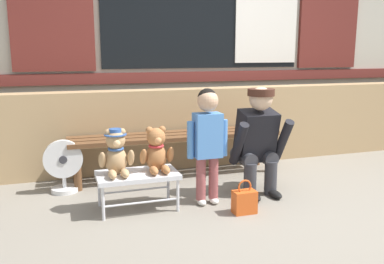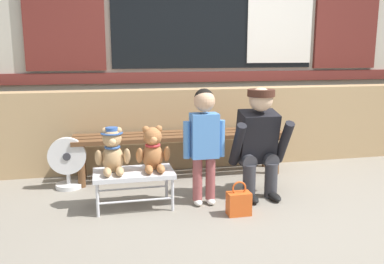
% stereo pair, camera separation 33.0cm
% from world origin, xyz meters
% --- Properties ---
extents(ground_plane, '(60.00, 60.00, 0.00)m').
position_xyz_m(ground_plane, '(0.00, 0.00, 0.00)').
color(ground_plane, gray).
extents(brick_low_wall, '(7.94, 0.25, 0.85)m').
position_xyz_m(brick_low_wall, '(0.00, 1.43, 0.42)').
color(brick_low_wall, tan).
rests_on(brick_low_wall, ground).
extents(shop_facade, '(8.10, 0.26, 3.67)m').
position_xyz_m(shop_facade, '(0.00, 1.94, 1.84)').
color(shop_facade, '#B7B2A3').
rests_on(shop_facade, ground).
extents(wooden_bench_long, '(2.10, 0.40, 0.44)m').
position_xyz_m(wooden_bench_long, '(-0.57, 1.06, 0.37)').
color(wooden_bench_long, brown).
rests_on(wooden_bench_long, ground).
extents(small_display_bench, '(0.64, 0.36, 0.30)m').
position_xyz_m(small_display_bench, '(-1.11, 0.32, 0.27)').
color(small_display_bench, silver).
rests_on(small_display_bench, ground).
extents(teddy_bear_with_hat, '(0.28, 0.27, 0.36)m').
position_xyz_m(teddy_bear_with_hat, '(-1.27, 0.32, 0.47)').
color(teddy_bear_with_hat, tan).
rests_on(teddy_bear_with_hat, small_display_bench).
extents(teddy_bear_plain, '(0.28, 0.26, 0.36)m').
position_xyz_m(teddy_bear_plain, '(-0.95, 0.32, 0.46)').
color(teddy_bear_plain, '#A86B3D').
rests_on(teddy_bear_plain, small_display_bench).
extents(child_standing, '(0.35, 0.18, 0.96)m').
position_xyz_m(child_standing, '(-0.54, 0.26, 0.59)').
color(child_standing, '#994C4C').
rests_on(child_standing, ground).
extents(adult_crouching, '(0.50, 0.49, 0.95)m').
position_xyz_m(adult_crouching, '(-0.02, 0.37, 0.48)').
color(adult_crouching, '#333338').
rests_on(adult_crouching, ground).
extents(handbag_on_ground, '(0.18, 0.11, 0.27)m').
position_xyz_m(handbag_on_ground, '(-0.33, -0.03, 0.10)').
color(handbag_on_ground, '#DB561E').
rests_on(handbag_on_ground, ground).
extents(floor_fan, '(0.34, 0.24, 0.48)m').
position_xyz_m(floor_fan, '(-1.66, 0.91, 0.24)').
color(floor_fan, silver).
rests_on(floor_fan, ground).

